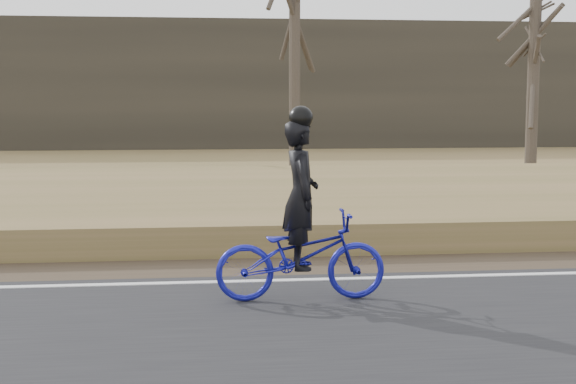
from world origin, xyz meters
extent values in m
cube|color=silver|center=(0.00, 0.20, 0.07)|extent=(120.00, 0.12, 0.01)
cube|color=#473A2B|center=(0.00, 1.20, 0.02)|extent=(120.00, 1.60, 0.04)
cube|color=olive|center=(0.00, 4.20, 0.22)|extent=(120.00, 5.00, 0.44)
cube|color=slate|center=(0.00, 8.00, 0.23)|extent=(120.00, 3.00, 0.45)
cube|color=black|center=(0.00, 8.00, 0.52)|extent=(120.00, 2.40, 0.14)
cube|color=brown|center=(0.00, 7.28, 0.67)|extent=(120.00, 0.07, 0.15)
cube|color=brown|center=(0.00, 8.72, 0.67)|extent=(120.00, 0.07, 0.15)
cube|color=#383328|center=(0.00, 30.00, 3.00)|extent=(120.00, 4.00, 6.00)
imported|color=#151691|center=(3.40, -0.74, 0.54)|extent=(1.84, 0.65, 0.97)
imported|color=black|center=(3.40, -0.74, 1.21)|extent=(0.39, 0.59, 1.60)
sphere|color=black|center=(3.40, -0.74, 2.03)|extent=(0.26, 0.26, 0.26)
cylinder|color=#4A4136|center=(5.37, 16.31, 4.43)|extent=(0.36, 0.36, 8.86)
cylinder|color=#4A4136|center=(12.43, 14.34, 3.10)|extent=(0.36, 0.36, 6.20)
camera|label=1|loc=(2.32, -9.21, 2.20)|focal=50.00mm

